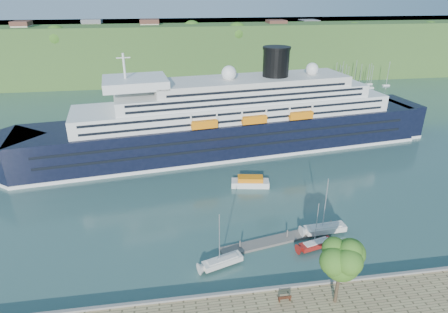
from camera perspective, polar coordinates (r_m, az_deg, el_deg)
ground at (r=54.65m, az=9.28°, el=-19.72°), size 400.00×400.00×0.00m
far_hillside at (r=184.45m, az=-4.37°, el=16.07°), size 400.00×50.00×24.00m
quay_coping at (r=53.73m, az=9.43°, el=-18.98°), size 220.00×0.50×0.30m
cruise_ship at (r=91.77m, az=0.73°, el=8.34°), size 113.81×30.83×25.29m
park_bench at (r=51.72m, az=9.21°, el=-20.44°), size 1.70×0.70×1.09m
promenade_tree at (r=50.03m, az=17.25°, el=-16.17°), size 6.17×6.17×10.22m
floating_pontoon at (r=63.00m, az=7.86°, el=-12.54°), size 18.93×5.98×0.42m
sailboat_white_near at (r=55.17m, az=-0.25°, el=-12.90°), size 7.00×3.93×8.73m
sailboat_red at (r=60.54m, az=14.18°, el=-10.43°), size 6.42×3.15×7.99m
sailboat_white_far at (r=63.79m, az=15.53°, el=-7.61°), size 7.84×2.67×9.97m
tender_launch at (r=78.12m, az=4.02°, el=-3.80°), size 8.23×4.02×2.18m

